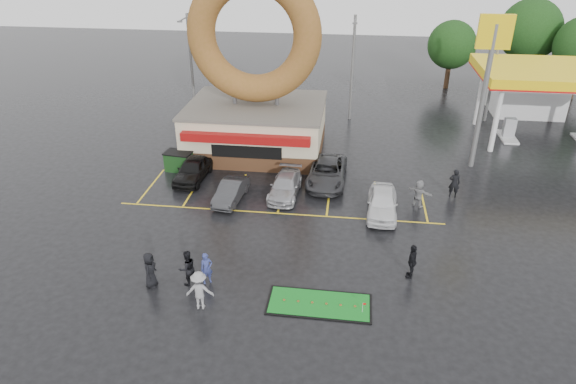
# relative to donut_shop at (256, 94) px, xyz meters

# --- Properties ---
(ground) EXTENTS (120.00, 120.00, 0.00)m
(ground) POSITION_rel_donut_shop_xyz_m (3.00, -12.97, -4.46)
(ground) COLOR black
(ground) RESTS_ON ground
(donut_shop) EXTENTS (10.20, 8.70, 13.50)m
(donut_shop) POSITION_rel_donut_shop_xyz_m (0.00, 0.00, 0.00)
(donut_shop) COLOR #472B19
(donut_shop) RESTS_ON ground
(gas_station) EXTENTS (12.30, 13.65, 5.90)m
(gas_station) POSITION_rel_donut_shop_xyz_m (23.00, 7.97, -0.77)
(gas_station) COLOR silver
(gas_station) RESTS_ON ground
(shell_sign) EXTENTS (2.20, 0.36, 10.60)m
(shell_sign) POSITION_rel_donut_shop_xyz_m (16.00, -0.97, 2.91)
(shell_sign) COLOR slate
(shell_sign) RESTS_ON ground
(streetlight_left) EXTENTS (0.40, 2.21, 9.00)m
(streetlight_left) POSITION_rel_donut_shop_xyz_m (-7.00, 6.95, 0.32)
(streetlight_left) COLOR slate
(streetlight_left) RESTS_ON ground
(streetlight_mid) EXTENTS (0.40, 2.21, 9.00)m
(streetlight_mid) POSITION_rel_donut_shop_xyz_m (7.00, 7.95, 0.32)
(streetlight_mid) COLOR slate
(streetlight_mid) RESTS_ON ground
(streetlight_right) EXTENTS (0.40, 2.21, 9.00)m
(streetlight_right) POSITION_rel_donut_shop_xyz_m (19.00, 8.95, 0.32)
(streetlight_right) COLOR slate
(streetlight_right) RESTS_ON ground
(tree_far_c) EXTENTS (6.30, 6.30, 9.00)m
(tree_far_c) POSITION_rel_donut_shop_xyz_m (25.00, 21.03, 1.37)
(tree_far_c) COLOR #332114
(tree_far_c) RESTS_ON ground
(tree_far_d) EXTENTS (4.90, 4.90, 7.00)m
(tree_far_d) POSITION_rel_donut_shop_xyz_m (17.00, 19.03, 0.07)
(tree_far_d) COLOR #332114
(tree_far_d) RESTS_ON ground
(car_black) EXTENTS (2.06, 4.55, 1.51)m
(car_black) POSITION_rel_donut_shop_xyz_m (-3.41, -5.65, -3.71)
(car_black) COLOR black
(car_black) RESTS_ON ground
(car_dgrey) EXTENTS (1.80, 3.99, 1.27)m
(car_dgrey) POSITION_rel_donut_shop_xyz_m (-0.17, -8.29, -3.83)
(car_dgrey) COLOR #2D2D2F
(car_dgrey) RESTS_ON ground
(car_silver) EXTENTS (2.02, 4.48, 1.28)m
(car_silver) POSITION_rel_donut_shop_xyz_m (3.16, -7.10, -3.83)
(car_silver) COLOR #99999E
(car_silver) RESTS_ON ground
(car_grey) EXTENTS (2.67, 5.50, 1.51)m
(car_grey) POSITION_rel_donut_shop_xyz_m (5.72, -4.97, -3.71)
(car_grey) COLOR #2F2F32
(car_grey) RESTS_ON ground
(car_white) EXTENTS (1.97, 4.48, 1.50)m
(car_white) POSITION_rel_donut_shop_xyz_m (9.30, -8.78, -3.71)
(car_white) COLOR silver
(car_white) RESTS_ON ground
(person_blue) EXTENTS (0.72, 0.66, 1.66)m
(person_blue) POSITION_rel_donut_shop_xyz_m (0.56, -16.68, -3.63)
(person_blue) COLOR navy
(person_blue) RESTS_ON ground
(person_blackjkt) EXTENTS (1.15, 1.13, 1.86)m
(person_blackjkt) POSITION_rel_donut_shop_xyz_m (-0.33, -16.90, -3.53)
(person_blackjkt) COLOR black
(person_blackjkt) RESTS_ON ground
(person_hoodie) EXTENTS (1.33, 0.85, 1.95)m
(person_hoodie) POSITION_rel_donut_shop_xyz_m (0.74, -18.54, -3.49)
(person_hoodie) COLOR gray
(person_hoodie) RESTS_ON ground
(person_bystander) EXTENTS (0.63, 0.93, 1.85)m
(person_bystander) POSITION_rel_donut_shop_xyz_m (-2.09, -17.27, -3.54)
(person_bystander) COLOR black
(person_bystander) RESTS_ON ground
(person_cameraman) EXTENTS (0.69, 1.16, 1.86)m
(person_cameraman) POSITION_rel_donut_shop_xyz_m (10.53, -14.93, -3.54)
(person_cameraman) COLOR black
(person_cameraman) RESTS_ON ground
(person_walker_near) EXTENTS (1.64, 1.38, 1.77)m
(person_walker_near) POSITION_rel_donut_shop_xyz_m (11.56, -7.56, -3.58)
(person_walker_near) COLOR gray
(person_walker_near) RESTS_ON ground
(person_walker_far) EXTENTS (0.75, 0.53, 1.93)m
(person_walker_far) POSITION_rel_donut_shop_xyz_m (13.93, -5.97, -3.50)
(person_walker_far) COLOR black
(person_walker_far) RESTS_ON ground
(dumpster) EXTENTS (1.95, 1.43, 1.30)m
(dumpster) POSITION_rel_donut_shop_xyz_m (-4.84, -4.33, -3.81)
(dumpster) COLOR #194219
(dumpster) RESTS_ON ground
(putting_green) EXTENTS (4.87, 2.14, 0.61)m
(putting_green) POSITION_rel_donut_shop_xyz_m (6.15, -17.67, -4.43)
(putting_green) COLOR black
(putting_green) RESTS_ON ground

